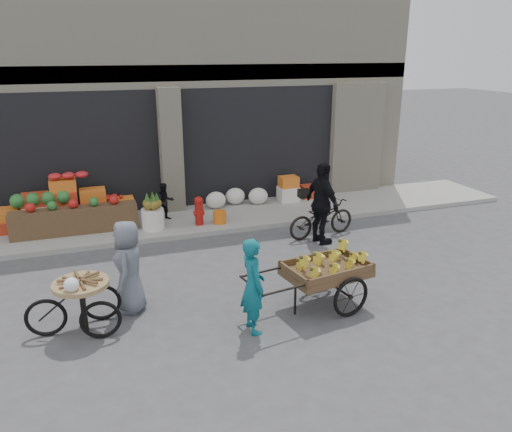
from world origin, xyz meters
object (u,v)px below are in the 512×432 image
object	(u,v)px
vendor_grey	(129,267)
vendor_woman	(253,286)
bicycle	(321,218)
pineapple_bin	(153,219)
tricycle_cart	(82,298)
cyclist	(322,203)
fire_hydrant	(199,209)
seated_person	(165,202)
banana_cart	(324,268)
orange_bucket	(220,217)

from	to	relation	value
vendor_grey	vendor_woman	bearing A→B (deg)	70.16
vendor_grey	bicycle	size ratio (longest dim) A/B	0.91
pineapple_bin	vendor_grey	world-z (taller)	vendor_grey
tricycle_cart	cyclist	distance (m)	5.57
tricycle_cart	bicycle	distance (m)	5.90
fire_hydrant	tricycle_cart	size ratio (longest dim) A/B	0.49
vendor_grey	pineapple_bin	bearing A→B (deg)	-176.78
pineapple_bin	cyclist	distance (m)	3.98
tricycle_cart	vendor_woman	bearing A→B (deg)	-14.55
pineapple_bin	seated_person	bearing A→B (deg)	56.31
vendor_grey	fire_hydrant	bearing A→B (deg)	167.65
seated_person	cyclist	bearing A→B (deg)	-48.50
bicycle	vendor_woman	bearing A→B (deg)	131.77
seated_person	vendor_woman	size ratio (longest dim) A/B	0.61
fire_hydrant	vendor_woman	world-z (taller)	vendor_woman
pineapple_bin	banana_cart	xyz separation A→B (m)	(2.18, -4.52, 0.34)
seated_person	vendor_grey	world-z (taller)	vendor_grey
orange_bucket	banana_cart	bearing A→B (deg)	-82.49
orange_bucket	bicycle	distance (m)	2.48
pineapple_bin	seated_person	xyz separation A→B (m)	(0.40, 0.60, 0.21)
orange_bucket	vendor_grey	world-z (taller)	vendor_grey
tricycle_cart	bicycle	bearing A→B (deg)	29.81
seated_person	fire_hydrant	bearing A→B (deg)	-52.88
seated_person	vendor_grey	bearing A→B (deg)	-117.16
vendor_woman	vendor_grey	xyz separation A→B (m)	(-1.71, 1.29, 0.02)
tricycle_cart	bicycle	size ratio (longest dim) A/B	0.84
fire_hydrant	vendor_woman	size ratio (longest dim) A/B	0.47
fire_hydrant	cyclist	xyz separation A→B (m)	(2.38, -1.80, 0.43)
banana_cart	cyclist	world-z (taller)	cyclist
seated_person	bicycle	size ratio (longest dim) A/B	0.54
pineapple_bin	seated_person	distance (m)	0.75
fire_hydrant	cyclist	size ratio (longest dim) A/B	0.38
vendor_woman	vendor_grey	world-z (taller)	vendor_grey
pineapple_bin	fire_hydrant	xyz separation A→B (m)	(1.10, -0.05, 0.13)
vendor_grey	seated_person	bearing A→B (deg)	-180.00
orange_bucket	bicycle	bearing A→B (deg)	-32.98
tricycle_cart	orange_bucket	bearing A→B (deg)	54.44
vendor_woman	banana_cart	bearing A→B (deg)	-78.85
fire_hydrant	bicycle	size ratio (longest dim) A/B	0.41
seated_person	banana_cart	distance (m)	5.42
vendor_woman	vendor_grey	distance (m)	2.14
vendor_woman	cyclist	xyz separation A→B (m)	(2.65, 2.99, 0.17)
pineapple_bin	cyclist	world-z (taller)	cyclist
seated_person	cyclist	world-z (taller)	cyclist
banana_cart	cyclist	bearing A→B (deg)	55.01
pineapple_bin	cyclist	xyz separation A→B (m)	(3.48, -1.85, 0.56)
tricycle_cart	cyclist	bearing A→B (deg)	26.98
banana_cart	cyclist	size ratio (longest dim) A/B	1.31
vendor_woman	tricycle_cart	bearing A→B (deg)	69.14
seated_person	vendor_woman	xyz separation A→B (m)	(0.42, -5.44, 0.18)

